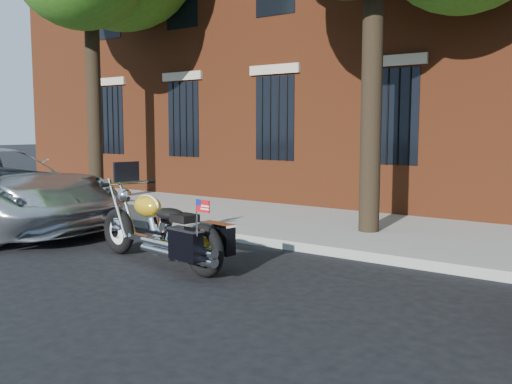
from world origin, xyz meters
The scene contains 4 objects.
ground centered at (0.00, 0.00, 0.00)m, with size 120.00×120.00×0.00m, color black.
curb centered at (0.00, 1.38, 0.07)m, with size 40.00×0.16×0.15m, color gray.
sidewalk centered at (0.00, 3.26, 0.07)m, with size 40.00×3.60×0.15m, color gray.
motorcycle centered at (-0.98, -0.67, 0.49)m, with size 2.82×1.05×1.45m.
Camera 1 is at (4.78, -6.29, 1.96)m, focal length 40.00 mm.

